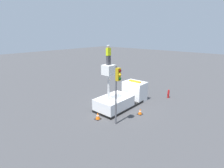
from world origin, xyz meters
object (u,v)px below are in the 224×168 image
traffic_light_pole (117,84)px  traffic_cone_rear (98,116)px  worker (108,55)px  fire_hydrant (168,94)px  traffic_cone_curbside (140,112)px  bucket_truck (123,98)px

traffic_light_pole → traffic_cone_rear: traffic_light_pole is taller
worker → fire_hydrant: size_ratio=1.72×
fire_hydrant → traffic_cone_rear: fire_hydrant is taller
traffic_cone_curbside → traffic_light_pole: bearing=171.6°
bucket_truck → traffic_light_pole: traffic_light_pole is taller
fire_hydrant → bucket_truck: bearing=153.6°
fire_hydrant → traffic_cone_curbside: (-5.94, 0.15, -0.23)m
worker → traffic_cone_rear: size_ratio=2.72×
worker → traffic_light_pole: (-1.27, -2.09, -2.00)m
traffic_cone_curbside → worker: bearing=122.9°
fire_hydrant → worker: bearing=160.6°
traffic_light_pole → traffic_cone_curbside: bearing=-8.4°
worker → bucket_truck: bearing=0.0°
traffic_cone_curbside → bucket_truck: bearing=77.7°
traffic_light_pole → traffic_cone_curbside: traffic_light_pole is taller
traffic_cone_rear → bucket_truck: bearing=3.1°
traffic_light_pole → traffic_cone_curbside: (2.91, -0.43, -3.27)m
worker → traffic_cone_rear: 5.50m
worker → traffic_cone_curbside: bearing=-57.1°
bucket_truck → fire_hydrant: bearing=-26.4°
worker → traffic_light_pole: size_ratio=0.35×
fire_hydrant → traffic_cone_rear: 9.58m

